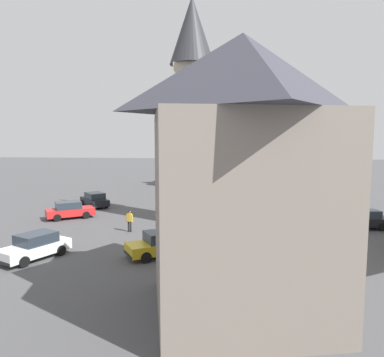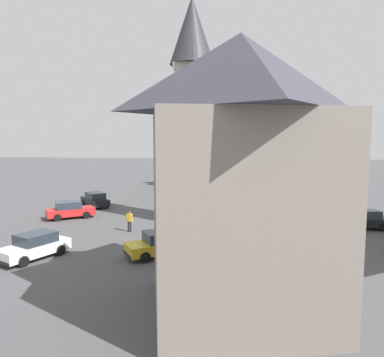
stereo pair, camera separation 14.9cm
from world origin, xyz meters
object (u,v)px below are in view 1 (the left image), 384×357
(tree, at_px, (267,167))
(building_terrace_right, at_px, (241,175))
(clock_tower, at_px, (192,92))
(car_white_side, at_px, (70,210))
(car_black_far, at_px, (161,244))
(pedestrian, at_px, (129,219))
(building_corner_back, at_px, (214,150))
(car_green_alley, at_px, (278,232))
(car_red_corner, at_px, (35,246))
(car_blue_kerb, at_px, (363,219))
(car_silver_kerb, at_px, (95,200))

(tree, bearing_deg, building_terrace_right, 172.38)
(tree, bearing_deg, clock_tower, 136.78)
(clock_tower, height_order, car_white_side, clock_tower)
(tree, bearing_deg, car_black_far, 155.13)
(pedestrian, relative_size, building_corner_back, 0.16)
(car_black_far, bearing_deg, clock_tower, -4.97)
(car_white_side, bearing_deg, building_terrace_right, -137.08)
(pedestrian, bearing_deg, car_black_far, -146.49)
(car_green_alley, distance_m, building_terrace_right, 11.63)
(tree, bearing_deg, car_red_corner, 140.12)
(car_red_corner, xyz_separation_m, car_white_side, (10.76, 2.88, 0.00))
(building_terrace_right, bearing_deg, clock_tower, 13.44)
(car_blue_kerb, distance_m, tree, 11.26)
(car_green_alley, bearing_deg, car_silver_kerb, 56.87)
(car_white_side, relative_size, pedestrian, 2.57)
(clock_tower, distance_m, tree, 12.23)
(building_terrace_right, bearing_deg, car_red_corner, 66.36)
(clock_tower, relative_size, pedestrian, 11.18)
(car_white_side, relative_size, building_corner_back, 0.40)
(car_blue_kerb, relative_size, tree, 0.67)
(car_black_far, bearing_deg, car_white_side, 47.57)
(car_black_far, distance_m, tree, 18.79)
(clock_tower, distance_m, building_terrace_right, 17.29)
(car_silver_kerb, distance_m, tree, 18.33)
(clock_tower, xyz_separation_m, building_terrace_right, (-16.00, -3.82, -5.32))
(car_green_alley, height_order, building_terrace_right, building_terrace_right)
(car_silver_kerb, distance_m, car_white_side, 5.58)
(pedestrian, bearing_deg, clock_tower, -47.81)
(clock_tower, height_order, building_terrace_right, clock_tower)
(car_white_side, relative_size, tree, 0.68)
(car_green_alley, bearing_deg, car_blue_kerb, -55.28)
(car_blue_kerb, distance_m, pedestrian, 18.45)
(clock_tower, relative_size, car_black_far, 4.32)
(car_white_side, bearing_deg, car_red_corner, -165.03)
(car_red_corner, distance_m, car_white_side, 11.14)
(car_green_alley, xyz_separation_m, building_corner_back, (28.64, 5.96, 4.73))
(car_blue_kerb, bearing_deg, car_white_side, 87.99)
(clock_tower, height_order, car_blue_kerb, clock_tower)
(car_white_side, distance_m, pedestrian, 7.80)
(clock_tower, relative_size, car_white_side, 4.34)
(car_white_side, xyz_separation_m, car_black_far, (-9.38, -10.26, 0.00))
(car_silver_kerb, bearing_deg, car_black_far, -145.87)
(car_white_side, distance_m, building_corner_back, 26.04)
(car_red_corner, height_order, car_white_side, same)
(car_blue_kerb, relative_size, building_terrace_right, 0.38)
(car_white_side, bearing_deg, tree, -67.76)
(car_blue_kerb, xyz_separation_m, car_white_side, (0.87, 24.88, 0.00))
(pedestrian, distance_m, tree, 16.37)
(car_green_alley, bearing_deg, car_red_corner, 108.31)
(car_white_side, height_order, car_green_alley, same)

